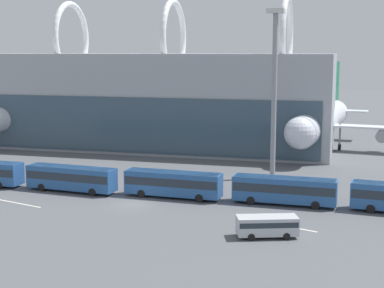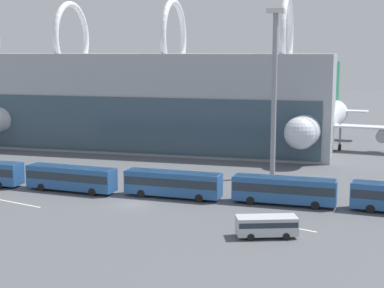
{
  "view_description": "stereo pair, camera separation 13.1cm",
  "coord_description": "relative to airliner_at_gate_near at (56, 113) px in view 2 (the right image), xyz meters",
  "views": [
    {
      "loc": [
        24.31,
        -62.99,
        17.72
      ],
      "look_at": [
        1.48,
        21.28,
        4.0
      ],
      "focal_mm": 55.0,
      "sensor_mm": 36.0,
      "label": 1
    },
    {
      "loc": [
        24.43,
        -62.95,
        17.72
      ],
      "look_at": [
        1.48,
        21.28,
        4.0
      ],
      "focal_mm": 55.0,
      "sensor_mm": 36.0,
      "label": 2
    }
  ],
  "objects": [
    {
      "name": "airliner_at_gate_near",
      "position": [
        0.0,
        0.0,
        0.0
      ],
      "size": [
        35.58,
        38.7,
        13.87
      ],
      "rotation": [
        0.0,
        0.0,
        -1.81
      ],
      "color": "silver",
      "rests_on": "ground_plane"
    },
    {
      "name": "lane_stripe_0",
      "position": [
        18.9,
        -47.83,
        -5.4
      ],
      "size": [
        10.76,
        3.36,
        0.01
      ],
      "primitive_type": "cube",
      "rotation": [
        0.0,
        0.0,
        -0.28
      ],
      "color": "silver",
      "rests_on": "ground_plane"
    },
    {
      "name": "floodlight_mast",
      "position": [
        47.88,
        -26.01,
        8.68
      ],
      "size": [
        2.4,
        2.4,
        23.55
      ],
      "color": "gray",
      "rests_on": "ground_plane"
    },
    {
      "name": "shuttle_bus_1",
      "position": [
        24.13,
        -41.29,
        -3.5
      ],
      "size": [
        12.2,
        3.67,
        3.24
      ],
      "rotation": [
        0.0,
        0.0,
        -0.09
      ],
      "color": "#285693",
      "rests_on": "ground_plane"
    },
    {
      "name": "lane_stripe_3",
      "position": [
        52.6,
        -49.48,
        -5.4
      ],
      "size": [
        6.01,
        2.42,
        0.01
      ],
      "primitive_type": "cube",
      "rotation": [
        0.0,
        0.0,
        -0.35
      ],
      "color": "silver",
      "rests_on": "ground_plane"
    },
    {
      "name": "ground_plane",
      "position": [
        33.94,
        -45.19,
        -5.4
      ],
      "size": [
        440.0,
        440.0,
        0.0
      ],
      "primitive_type": "plane",
      "color": "#515459"
    },
    {
      "name": "shuttle_bus_3",
      "position": [
        51.16,
        -40.74,
        -3.5
      ],
      "size": [
        12.08,
        2.92,
        3.24
      ],
      "rotation": [
        0.0,
        0.0,
        -0.03
      ],
      "color": "#285693",
      "rests_on": "ground_plane"
    },
    {
      "name": "shuttle_bus_2",
      "position": [
        37.65,
        -40.96,
        -3.5
      ],
      "size": [
        12.12,
        3.13,
        3.24
      ],
      "rotation": [
        0.0,
        0.0,
        -0.05
      ],
      "color": "#285693",
      "rests_on": "ground_plane"
    },
    {
      "name": "airliner_at_gate_far",
      "position": [
        53.22,
        0.41,
        -0.03
      ],
      "size": [
        38.43,
        40.09,
        15.78
      ],
      "rotation": [
        0.0,
        0.0,
        -1.7
      ],
      "color": "silver",
      "rests_on": "ground_plane"
    },
    {
      "name": "service_van_foreground",
      "position": [
        50.93,
        -53.45,
        -4.18
      ],
      "size": [
        6.24,
        3.97,
        2.05
      ],
      "rotation": [
        0.0,
        0.0,
        3.47
      ],
      "color": "#B2B7BC",
      "rests_on": "ground_plane"
    }
  ]
}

